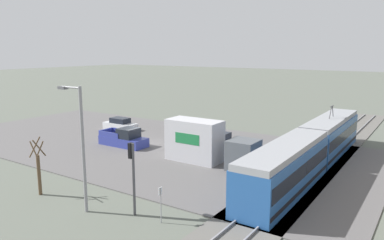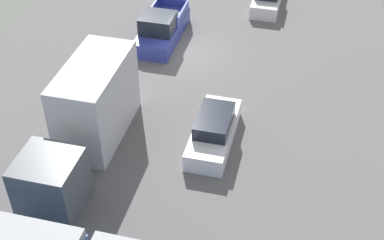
{
  "view_description": "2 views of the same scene",
  "coord_description": "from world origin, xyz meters",
  "px_view_note": "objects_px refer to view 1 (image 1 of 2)",
  "views": [
    {
      "loc": [
        29.65,
        26.05,
        10.03
      ],
      "look_at": [
        -0.08,
        6.34,
        3.3
      ],
      "focal_mm": 35.0,
      "sensor_mm": 36.0,
      "label": 1
    },
    {
      "loc": [
        -6.93,
        26.05,
        16.58
      ],
      "look_at": [
        -2.56,
        8.69,
        2.19
      ],
      "focal_mm": 50.0,
      "sensor_mm": 36.0,
      "label": 2
    }
  ],
  "objects_px": {
    "box_truck": "(206,144)",
    "sedan_car_1": "(120,125)",
    "pickup_truck": "(124,139)",
    "sedan_car_0": "(218,141)",
    "traffic_light_pole": "(132,168)",
    "street_lamp_near_crossing": "(80,140)",
    "light_rail_tram": "(311,150)",
    "no_parking_sign": "(161,201)",
    "street_tree": "(39,169)"
  },
  "relations": [
    {
      "from": "pickup_truck",
      "to": "street_lamp_near_crossing",
      "type": "relative_size",
      "value": 0.67
    },
    {
      "from": "box_truck",
      "to": "sedan_car_1",
      "type": "relative_size",
      "value": 1.91
    },
    {
      "from": "sedan_car_0",
      "to": "street_tree",
      "type": "bearing_deg",
      "value": 167.55
    },
    {
      "from": "sedan_car_0",
      "to": "pickup_truck",
      "type": "bearing_deg",
      "value": 120.91
    },
    {
      "from": "light_rail_tram",
      "to": "street_lamp_near_crossing",
      "type": "distance_m",
      "value": 18.95
    },
    {
      "from": "box_truck",
      "to": "traffic_light_pole",
      "type": "relative_size",
      "value": 1.89
    },
    {
      "from": "box_truck",
      "to": "street_lamp_near_crossing",
      "type": "relative_size",
      "value": 1.08
    },
    {
      "from": "sedan_car_1",
      "to": "sedan_car_0",
      "type": "bearing_deg",
      "value": 87.9
    },
    {
      "from": "sedan_car_0",
      "to": "traffic_light_pole",
      "type": "xyz_separation_m",
      "value": [
        16.89,
        3.66,
        2.26
      ]
    },
    {
      "from": "street_lamp_near_crossing",
      "to": "no_parking_sign",
      "type": "height_order",
      "value": "street_lamp_near_crossing"
    },
    {
      "from": "light_rail_tram",
      "to": "pickup_truck",
      "type": "bearing_deg",
      "value": -80.91
    },
    {
      "from": "light_rail_tram",
      "to": "sedan_car_0",
      "type": "distance_m",
      "value": 10.44
    },
    {
      "from": "street_lamp_near_crossing",
      "to": "no_parking_sign",
      "type": "bearing_deg",
      "value": 105.12
    },
    {
      "from": "box_truck",
      "to": "street_tree",
      "type": "height_order",
      "value": "street_tree"
    },
    {
      "from": "pickup_truck",
      "to": "sedan_car_1",
      "type": "height_order",
      "value": "pickup_truck"
    },
    {
      "from": "light_rail_tram",
      "to": "street_lamp_near_crossing",
      "type": "bearing_deg",
      "value": -30.42
    },
    {
      "from": "pickup_truck",
      "to": "traffic_light_pole",
      "type": "distance_m",
      "value": 17.06
    },
    {
      "from": "box_truck",
      "to": "sedan_car_1",
      "type": "height_order",
      "value": "box_truck"
    },
    {
      "from": "light_rail_tram",
      "to": "traffic_light_pole",
      "type": "relative_size",
      "value": 5.49
    },
    {
      "from": "box_truck",
      "to": "pickup_truck",
      "type": "height_order",
      "value": "box_truck"
    },
    {
      "from": "box_truck",
      "to": "sedan_car_0",
      "type": "xyz_separation_m",
      "value": [
        -5.41,
        -1.82,
        -1.09
      ]
    },
    {
      "from": "pickup_truck",
      "to": "sedan_car_0",
      "type": "xyz_separation_m",
      "value": [
        -5.04,
        8.42,
        -0.09
      ]
    },
    {
      "from": "pickup_truck",
      "to": "street_lamp_near_crossing",
      "type": "xyz_separation_m",
      "value": [
        13.18,
        9.11,
        3.76
      ]
    },
    {
      "from": "light_rail_tram",
      "to": "no_parking_sign",
      "type": "bearing_deg",
      "value": -16.62
    },
    {
      "from": "sedan_car_0",
      "to": "street_lamp_near_crossing",
      "type": "relative_size",
      "value": 0.59
    },
    {
      "from": "street_lamp_near_crossing",
      "to": "sedan_car_1",
      "type": "bearing_deg",
      "value": -141.13
    },
    {
      "from": "box_truck",
      "to": "street_lamp_near_crossing",
      "type": "distance_m",
      "value": 13.16
    },
    {
      "from": "street_lamp_near_crossing",
      "to": "no_parking_sign",
      "type": "relative_size",
      "value": 3.59
    },
    {
      "from": "box_truck",
      "to": "street_lamp_near_crossing",
      "type": "bearing_deg",
      "value": -5.04
    },
    {
      "from": "light_rail_tram",
      "to": "pickup_truck",
      "type": "distance_m",
      "value": 18.86
    },
    {
      "from": "box_truck",
      "to": "sedan_car_1",
      "type": "xyz_separation_m",
      "value": [
        -5.94,
        -16.25,
        -1.1
      ]
    },
    {
      "from": "traffic_light_pole",
      "to": "no_parking_sign",
      "type": "relative_size",
      "value": 2.06
    },
    {
      "from": "pickup_truck",
      "to": "sedan_car_0",
      "type": "distance_m",
      "value": 9.81
    },
    {
      "from": "light_rail_tram",
      "to": "no_parking_sign",
      "type": "height_order",
      "value": "light_rail_tram"
    },
    {
      "from": "light_rail_tram",
      "to": "sedan_car_1",
      "type": "height_order",
      "value": "light_rail_tram"
    },
    {
      "from": "street_tree",
      "to": "street_lamp_near_crossing",
      "type": "xyz_separation_m",
      "value": [
        0.12,
        4.69,
        2.72
      ]
    },
    {
      "from": "traffic_light_pole",
      "to": "street_lamp_near_crossing",
      "type": "distance_m",
      "value": 3.63
    },
    {
      "from": "traffic_light_pole",
      "to": "street_tree",
      "type": "bearing_deg",
      "value": -81.02
    },
    {
      "from": "sedan_car_1",
      "to": "pickup_truck",
      "type": "bearing_deg",
      "value": 47.16
    },
    {
      "from": "traffic_light_pole",
      "to": "street_lamp_near_crossing",
      "type": "bearing_deg",
      "value": -65.86
    },
    {
      "from": "sedan_car_1",
      "to": "street_lamp_near_crossing",
      "type": "bearing_deg",
      "value": 38.87
    },
    {
      "from": "sedan_car_1",
      "to": "no_parking_sign",
      "type": "xyz_separation_m",
      "value": [
        17.38,
        20.19,
        0.64
      ]
    },
    {
      "from": "sedan_car_1",
      "to": "no_parking_sign",
      "type": "bearing_deg",
      "value": 49.28
    },
    {
      "from": "sedan_car_0",
      "to": "no_parking_sign",
      "type": "bearing_deg",
      "value": -161.11
    },
    {
      "from": "light_rail_tram",
      "to": "sedan_car_0",
      "type": "relative_size",
      "value": 5.33
    },
    {
      "from": "pickup_truck",
      "to": "street_tree",
      "type": "distance_m",
      "value": 13.83
    },
    {
      "from": "street_lamp_near_crossing",
      "to": "sedan_car_0",
      "type": "bearing_deg",
      "value": -177.82
    },
    {
      "from": "light_rail_tram",
      "to": "no_parking_sign",
      "type": "distance_m",
      "value": 15.44
    },
    {
      "from": "traffic_light_pole",
      "to": "no_parking_sign",
      "type": "xyz_separation_m",
      "value": [
        -0.04,
        2.1,
        -1.64
      ]
    },
    {
      "from": "sedan_car_0",
      "to": "box_truck",
      "type": "bearing_deg",
      "value": -161.39
    }
  ]
}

